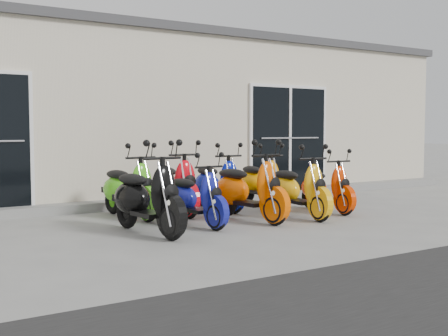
{
  "coord_description": "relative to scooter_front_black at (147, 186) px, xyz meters",
  "views": [
    {
      "loc": [
        -4.86,
        -7.18,
        1.39
      ],
      "look_at": [
        0.0,
        0.6,
        0.75
      ],
      "focal_mm": 45.0,
      "sensor_mm": 36.0,
      "label": 1
    }
  ],
  "objects": [
    {
      "name": "ground",
      "position": [
        1.83,
        0.4,
        -0.63
      ],
      "size": [
        80.0,
        80.0,
        0.0
      ],
      "primitive_type": "plane",
      "color": "gray",
      "rests_on": "ground"
    },
    {
      "name": "building",
      "position": [
        1.83,
        5.6,
        0.97
      ],
      "size": [
        14.0,
        6.0,
        3.2
      ],
      "primitive_type": "cube",
      "color": "beige",
      "rests_on": "ground"
    },
    {
      "name": "roof_cap",
      "position": [
        1.83,
        5.6,
        2.65
      ],
      "size": [
        14.2,
        6.2,
        0.16
      ],
      "primitive_type": "cube",
      "color": "#3F3F42",
      "rests_on": "building"
    },
    {
      "name": "front_step",
      "position": [
        1.83,
        2.42,
        -0.56
      ],
      "size": [
        14.0,
        0.4,
        0.15
      ],
      "primitive_type": "cube",
      "color": "gray",
      "rests_on": "ground"
    },
    {
      "name": "door_right",
      "position": [
        4.43,
        2.57,
        0.63
      ],
      "size": [
        2.02,
        0.08,
        2.22
      ],
      "primitive_type": "cube",
      "color": "black",
      "rests_on": "front_step"
    },
    {
      "name": "scooter_front_black",
      "position": [
        0.0,
        0.0,
        0.0
      ],
      "size": [
        0.83,
        1.78,
        1.27
      ],
      "primitive_type": null,
      "rotation": [
        0.0,
        0.0,
        0.12
      ],
      "color": "black",
      "rests_on": "ground"
    },
    {
      "name": "scooter_front_blue",
      "position": [
        0.84,
        0.2,
        -0.1
      ],
      "size": [
        0.68,
        1.5,
        1.07
      ],
      "primitive_type": null,
      "rotation": [
        0.0,
        0.0,
        0.11
      ],
      "color": "navy",
      "rests_on": "ground"
    },
    {
      "name": "scooter_front_orange_a",
      "position": [
        1.75,
        0.18,
        -0.01
      ],
      "size": [
        0.81,
        1.75,
        1.25
      ],
      "primitive_type": null,
      "rotation": [
        0.0,
        0.0,
        0.12
      ],
      "color": "#F45700",
      "rests_on": "ground"
    },
    {
      "name": "scooter_front_orange_b",
      "position": [
        2.61,
        0.04,
        -0.05
      ],
      "size": [
        0.66,
        1.61,
        1.17
      ],
      "primitive_type": null,
      "rotation": [
        0.0,
        0.0,
        -0.06
      ],
      "color": "#FFB50D",
      "rests_on": "ground"
    },
    {
      "name": "scooter_front_red",
      "position": [
        3.38,
        0.26,
        -0.1
      ],
      "size": [
        0.64,
        1.49,
        1.07
      ],
      "primitive_type": null,
      "rotation": [
        0.0,
        0.0,
        -0.08
      ],
      "color": "red",
      "rests_on": "ground"
    },
    {
      "name": "scooter_back_green",
      "position": [
        0.32,
        1.4,
        -0.04
      ],
      "size": [
        0.8,
        1.67,
        1.19
      ],
      "primitive_type": null,
      "rotation": [
        0.0,
        0.0,
        0.14
      ],
      "color": "#52D01C",
      "rests_on": "ground"
    },
    {
      "name": "scooter_back_red",
      "position": [
        1.11,
        1.37,
        -0.02
      ],
      "size": [
        0.69,
        1.68,
        1.22
      ],
      "primitive_type": null,
      "rotation": [
        0.0,
        0.0,
        -0.05
      ],
      "color": "red",
      "rests_on": "ground"
    },
    {
      "name": "scooter_back_blue",
      "position": [
        1.95,
        1.41,
        -0.05
      ],
      "size": [
        0.58,
        1.58,
        1.17
      ],
      "primitive_type": null,
      "rotation": [
        0.0,
        0.0,
        -0.0
      ],
      "color": "#03119A",
      "rests_on": "ground"
    },
    {
      "name": "scooter_back_yellow",
      "position": [
        2.87,
        1.43,
        -0.06
      ],
      "size": [
        0.73,
        1.6,
        1.14
      ],
      "primitive_type": null,
      "rotation": [
        0.0,
        0.0,
        -0.11
      ],
      "color": "#FD9900",
      "rests_on": "ground"
    }
  ]
}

